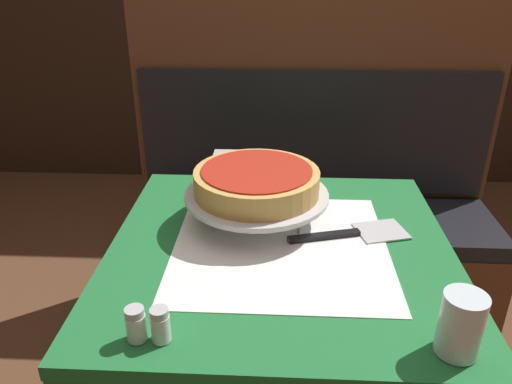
# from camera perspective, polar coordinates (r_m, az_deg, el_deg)

# --- Properties ---
(dining_table_front) EXTENTS (0.78, 0.78, 0.73)m
(dining_table_front) POSITION_cam_1_polar(r_m,az_deg,el_deg) (1.20, 2.72, -10.04)
(dining_table_front) COLOR #1E6B33
(dining_table_front) RESTS_ON ground_plane
(dining_table_rear) EXTENTS (0.65, 0.65, 0.74)m
(dining_table_rear) POSITION_cam_1_polar(r_m,az_deg,el_deg) (2.71, 9.02, 10.34)
(dining_table_rear) COLOR beige
(dining_table_rear) RESTS_ON ground_plane
(booth_bench) EXTENTS (1.37, 0.45, 1.20)m
(booth_bench) POSITION_cam_1_polar(r_m,az_deg,el_deg) (1.97, 6.28, -4.40)
(booth_bench) COLOR brown
(booth_bench) RESTS_ON ground_plane
(pizza_pan_stand) EXTENTS (0.35, 0.35, 0.08)m
(pizza_pan_stand) POSITION_cam_1_polar(r_m,az_deg,el_deg) (1.21, 0.07, -0.50)
(pizza_pan_stand) COLOR #ADADB2
(pizza_pan_stand) RESTS_ON dining_table_front
(deep_dish_pizza) EXTENTS (0.30, 0.30, 0.06)m
(deep_dish_pizza) POSITION_cam_1_polar(r_m,az_deg,el_deg) (1.20, 0.07, 1.25)
(deep_dish_pizza) COLOR tan
(deep_dish_pizza) RESTS_ON pizza_pan_stand
(pizza_server) EXTENTS (0.29, 0.13, 0.01)m
(pizza_server) POSITION_cam_1_polar(r_m,az_deg,el_deg) (1.20, 11.06, -4.66)
(pizza_server) COLOR #BCBCC1
(pizza_server) RESTS_ON dining_table_front
(water_glass_near) EXTENTS (0.07, 0.07, 0.11)m
(water_glass_near) POSITION_cam_1_polar(r_m,az_deg,el_deg) (0.90, 22.37, -13.81)
(water_glass_near) COLOR silver
(water_glass_near) RESTS_ON dining_table_front
(salt_shaker) EXTENTS (0.04, 0.04, 0.06)m
(salt_shaker) POSITION_cam_1_polar(r_m,az_deg,el_deg) (0.90, -13.57, -14.47)
(salt_shaker) COLOR silver
(salt_shaker) RESTS_ON dining_table_front
(pepper_shaker) EXTENTS (0.03, 0.03, 0.06)m
(pepper_shaker) POSITION_cam_1_polar(r_m,az_deg,el_deg) (0.89, -10.88, -14.69)
(pepper_shaker) COLOR silver
(pepper_shaker) RESTS_ON dining_table_front
(napkin_holder) EXTENTS (0.10, 0.05, 0.09)m
(napkin_holder) POSITION_cam_1_polar(r_m,az_deg,el_deg) (1.43, -2.79, 2.84)
(napkin_holder) COLOR #B2B2B7
(napkin_holder) RESTS_ON dining_table_front
(condiment_caddy) EXTENTS (0.13, 0.13, 0.16)m
(condiment_caddy) POSITION_cam_1_polar(r_m,az_deg,el_deg) (2.71, 8.83, 13.42)
(condiment_caddy) COLOR black
(condiment_caddy) RESTS_ON dining_table_rear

